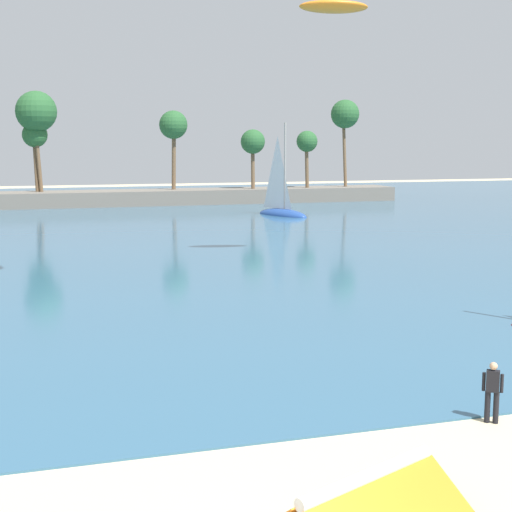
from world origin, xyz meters
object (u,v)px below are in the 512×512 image
object	(u,v)px
kite_aloft_low_near_shore	(334,7)
person_at_waterline	(492,390)
sailboat_mid_bay	(282,206)
folded_kite	(367,492)

from	to	relation	value
kite_aloft_low_near_shore	person_at_waterline	bearing A→B (deg)	86.69
person_at_waterline	sailboat_mid_bay	xyz separation A→B (m)	(14.07, 57.56, 0.07)
folded_kite	kite_aloft_low_near_shore	xyz separation A→B (m)	(12.47, 31.63, 14.69)
folded_kite	person_at_waterline	xyz separation A→B (m)	(5.66, 4.26, 0.12)
sailboat_mid_bay	kite_aloft_low_near_shore	distance (m)	34.27
person_at_waterline	kite_aloft_low_near_shore	world-z (taller)	kite_aloft_low_near_shore
kite_aloft_low_near_shore	sailboat_mid_bay	bearing A→B (deg)	-92.85
sailboat_mid_bay	folded_kite	bearing A→B (deg)	-107.70
person_at_waterline	sailboat_mid_bay	distance (m)	59.26
folded_kite	kite_aloft_low_near_shore	distance (m)	37.03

